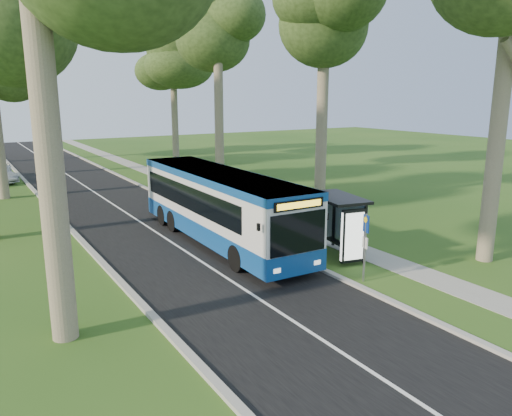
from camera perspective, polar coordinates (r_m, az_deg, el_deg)
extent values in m
plane|color=#294F18|center=(22.20, 1.76, -4.52)|extent=(120.00, 120.00, 0.00)
cube|color=black|center=(29.62, -14.73, -0.47)|extent=(7.00, 100.00, 0.02)
cube|color=#9E9B93|center=(30.75, -8.50, 0.40)|extent=(0.25, 100.00, 0.12)
cube|color=#9E9B93|center=(28.84, -21.39, -1.20)|extent=(0.25, 100.00, 0.12)
cube|color=white|center=(29.61, -14.73, -0.45)|extent=(0.12, 100.00, 0.00)
cube|color=gray|center=(32.02, -3.56, 0.93)|extent=(1.50, 100.00, 0.02)
cube|color=silver|center=(22.52, -4.18, 0.46)|extent=(2.75, 12.25, 2.90)
cube|color=navy|center=(22.76, -4.14, -2.10)|extent=(2.78, 12.28, 0.81)
cube|color=navy|center=(22.28, -4.24, 3.69)|extent=(2.78, 12.28, 0.33)
cube|color=black|center=(17.43, 5.13, -2.84)|extent=(2.29, 0.09, 1.47)
cube|color=yellow|center=(17.16, 5.27, 0.41)|extent=(1.83, 0.05, 0.22)
cube|color=black|center=(17.92, 4.91, -7.17)|extent=(2.44, 0.16, 0.31)
cylinder|color=black|center=(19.14, -1.98, -5.75)|extent=(0.30, 1.06, 1.06)
cylinder|color=black|center=(20.31, 3.70, -4.65)|extent=(0.30, 1.06, 1.06)
cylinder|color=black|center=(25.52, -10.13, -1.17)|extent=(0.30, 1.06, 1.06)
cylinder|color=black|center=(26.41, -5.48, -0.54)|extent=(0.30, 1.06, 1.06)
cylinder|color=gray|center=(18.32, 12.34, -4.51)|extent=(0.08, 0.08, 2.52)
cube|color=navy|center=(18.07, 12.48, -1.76)|extent=(0.12, 0.35, 0.62)
cylinder|color=yellow|center=(18.01, 12.42, -1.31)|extent=(0.07, 0.22, 0.22)
cube|color=white|center=(18.26, 12.37, -3.91)|extent=(0.12, 0.31, 0.40)
cube|color=black|center=(20.57, 12.64, -2.72)|extent=(0.11, 0.11, 2.43)
cube|color=black|center=(22.35, 8.22, -1.29)|extent=(0.11, 0.11, 2.43)
cube|color=black|center=(20.76, 9.24, 1.19)|extent=(2.13, 3.21, 0.12)
cube|color=silver|center=(21.47, 10.50, -1.70)|extent=(0.50, 2.44, 1.95)
cube|color=black|center=(20.08, 11.63, -3.06)|extent=(1.03, 0.34, 2.14)
cube|color=white|center=(20.02, 11.80, -3.11)|extent=(0.82, 0.17, 1.90)
cube|color=black|center=(21.66, 9.13, -3.92)|extent=(0.69, 1.79, 0.06)
cylinder|color=black|center=(29.00, -5.13, 0.56)|extent=(0.52, 0.52, 0.94)
cylinder|color=black|center=(28.90, -5.15, 1.51)|extent=(0.56, 0.56, 0.05)
cylinder|color=#7A6B56|center=(13.87, -22.90, 9.39)|extent=(0.70, 0.70, 12.07)
cylinder|color=#7A6B56|center=(21.66, 25.82, 7.09)|extent=(0.64, 0.64, 9.86)
cylinder|color=#7A6B56|center=(30.48, 7.56, 10.85)|extent=(0.68, 0.68, 11.22)
ellipsoid|color=#283D17|center=(30.85, 7.91, 21.92)|extent=(5.20, 5.20, 7.69)
cylinder|color=#7A6B56|center=(40.18, -4.28, 12.14)|extent=(0.71, 0.71, 12.26)
ellipsoid|color=#283D17|center=(40.61, -4.45, 21.32)|extent=(5.20, 5.20, 8.40)
cylinder|color=#7A6B56|center=(51.60, -9.30, 11.19)|extent=(0.66, 0.66, 10.49)
ellipsoid|color=#283D17|center=(51.74, -9.54, 17.34)|extent=(5.20, 5.20, 7.19)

